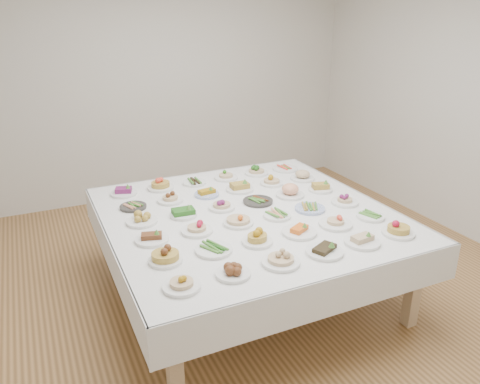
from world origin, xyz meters
name	(u,v)px	position (x,y,z in m)	size (l,w,h in m)	color
room_envelope	(255,75)	(0.00, 0.00, 1.83)	(5.02, 5.02, 2.81)	#A67845
display_table	(248,220)	(-0.12, -0.15, 0.69)	(2.27, 2.27, 0.75)	white
dish_0	(181,281)	(-0.97, -0.98, 0.80)	(0.23, 0.23, 0.11)	white
dish_1	(233,270)	(-0.63, -0.98, 0.79)	(0.22, 0.22, 0.09)	white
dish_2	(281,255)	(-0.29, -0.98, 0.81)	(0.25, 0.25, 0.14)	white
dish_3	(325,247)	(0.05, -0.98, 0.80)	(0.26, 0.26, 0.12)	white
dish_4	(362,239)	(0.37, -0.98, 0.79)	(0.25, 0.25, 0.10)	white
dish_5	(399,227)	(0.71, -0.97, 0.81)	(0.24, 0.24, 0.14)	white
dish_6	(165,253)	(-0.96, -0.64, 0.81)	(0.22, 0.22, 0.13)	white
dish_7	(214,248)	(-0.62, -0.64, 0.78)	(0.28, 0.26, 0.06)	white
dish_8	(257,236)	(-0.30, -0.66, 0.81)	(0.22, 0.22, 0.13)	white
dish_9	(299,229)	(0.05, -0.66, 0.79)	(0.26, 0.26, 0.10)	white
dish_10	(336,219)	(0.38, -0.65, 0.80)	(0.25, 0.25, 0.12)	white
dish_11	(370,215)	(0.72, -0.65, 0.77)	(0.22, 0.22, 0.05)	white
dish_12	(152,236)	(-0.97, -0.31, 0.79)	(0.24, 0.24, 0.10)	white
dish_13	(197,225)	(-0.63, -0.31, 0.81)	(0.23, 0.23, 0.13)	white
dish_14	(238,216)	(-0.29, -0.31, 0.82)	(0.23, 0.23, 0.14)	white
dish_15	(277,214)	(0.05, -0.32, 0.77)	(0.22, 0.22, 0.05)	white
dish_16	(310,208)	(0.37, -0.31, 0.77)	(0.25, 0.25, 0.05)	#4C66B2
dish_17	(345,199)	(0.71, -0.32, 0.80)	(0.23, 0.23, 0.11)	white
dish_18	(142,218)	(-0.96, 0.03, 0.80)	(0.24, 0.24, 0.10)	white
dish_19	(183,211)	(-0.62, 0.01, 0.79)	(0.22, 0.22, 0.10)	white
dish_20	(222,203)	(-0.29, 0.02, 0.81)	(0.22, 0.22, 0.12)	white
dish_21	(258,200)	(0.05, 0.01, 0.77)	(0.25, 0.25, 0.06)	#2F2C2A
dish_22	(290,190)	(0.38, 0.03, 0.81)	(0.25, 0.25, 0.13)	white
dish_23	(321,186)	(0.70, 0.03, 0.79)	(0.22, 0.22, 0.10)	white
dish_24	(133,206)	(-0.95, 0.35, 0.77)	(0.22, 0.22, 0.05)	#2F2C2A
dish_25	(170,196)	(-0.63, 0.35, 0.80)	(0.22, 0.22, 0.11)	white
dish_26	(207,192)	(-0.29, 0.35, 0.78)	(0.22, 0.22, 0.09)	#4C66B2
dish_27	(240,185)	(0.03, 0.35, 0.80)	(0.25, 0.25, 0.12)	white
dish_28	(272,179)	(0.37, 0.36, 0.80)	(0.21, 0.21, 0.12)	white
dish_29	(303,174)	(0.71, 0.36, 0.81)	(0.23, 0.23, 0.12)	white
dish_30	(124,190)	(-0.96, 0.69, 0.79)	(0.23, 0.23, 0.10)	white
dish_31	(160,182)	(-0.62, 0.69, 0.82)	(0.24, 0.24, 0.15)	white
dish_32	(194,181)	(-0.29, 0.69, 0.78)	(0.22, 0.22, 0.06)	white
dish_33	(226,174)	(0.04, 0.69, 0.80)	(0.23, 0.23, 0.12)	white
dish_34	(256,168)	(0.38, 0.69, 0.82)	(0.26, 0.26, 0.14)	white
dish_35	(285,168)	(0.71, 0.69, 0.77)	(0.26, 0.26, 0.06)	white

